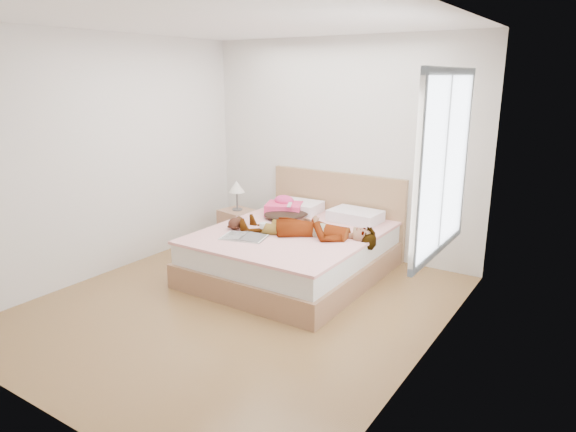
{
  "coord_description": "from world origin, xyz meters",
  "views": [
    {
      "loc": [
        2.89,
        -3.57,
        2.15
      ],
      "look_at": [
        0.0,
        0.85,
        0.7
      ],
      "focal_mm": 32.0,
      "sensor_mm": 36.0,
      "label": 1
    }
  ],
  "objects_px": {
    "woman": "(308,225)",
    "plush_toy": "(236,223)",
    "towel": "(284,207)",
    "magazine": "(244,237)",
    "coffee_mug": "(264,227)",
    "phone": "(290,205)",
    "nightstand": "(238,226)",
    "bed": "(297,249)"
  },
  "relations": [
    {
      "from": "woman",
      "to": "towel",
      "type": "distance_m",
      "value": 0.86
    },
    {
      "from": "woman",
      "to": "coffee_mug",
      "type": "height_order",
      "value": "woman"
    },
    {
      "from": "woman",
      "to": "bed",
      "type": "height_order",
      "value": "bed"
    },
    {
      "from": "nightstand",
      "to": "magazine",
      "type": "bearing_deg",
      "value": -47.97
    },
    {
      "from": "towel",
      "to": "plush_toy",
      "type": "xyz_separation_m",
      "value": [
        -0.1,
        -0.81,
        -0.02
      ]
    },
    {
      "from": "magazine",
      "to": "coffee_mug",
      "type": "height_order",
      "value": "coffee_mug"
    },
    {
      "from": "bed",
      "to": "towel",
      "type": "distance_m",
      "value": 0.72
    },
    {
      "from": "bed",
      "to": "plush_toy",
      "type": "height_order",
      "value": "bed"
    },
    {
      "from": "coffee_mug",
      "to": "nightstand",
      "type": "bearing_deg",
      "value": 144.5
    },
    {
      "from": "towel",
      "to": "magazine",
      "type": "xyz_separation_m",
      "value": [
        0.18,
        -1.02,
        -0.08
      ]
    },
    {
      "from": "magazine",
      "to": "bed",
      "type": "bearing_deg",
      "value": 63.28
    },
    {
      "from": "phone",
      "to": "magazine",
      "type": "xyz_separation_m",
      "value": [
        0.01,
        -0.88,
        -0.16
      ]
    },
    {
      "from": "towel",
      "to": "coffee_mug",
      "type": "height_order",
      "value": "towel"
    },
    {
      "from": "woman",
      "to": "bed",
      "type": "bearing_deg",
      "value": -130.65
    },
    {
      "from": "woman",
      "to": "nightstand",
      "type": "height_order",
      "value": "nightstand"
    },
    {
      "from": "woman",
      "to": "magazine",
      "type": "relative_size",
      "value": 2.83
    },
    {
      "from": "phone",
      "to": "bed",
      "type": "height_order",
      "value": "bed"
    },
    {
      "from": "bed",
      "to": "magazine",
      "type": "height_order",
      "value": "bed"
    },
    {
      "from": "plush_toy",
      "to": "nightstand",
      "type": "xyz_separation_m",
      "value": [
        -0.53,
        0.69,
        -0.29
      ]
    },
    {
      "from": "towel",
      "to": "coffee_mug",
      "type": "bearing_deg",
      "value": -72.64
    },
    {
      "from": "bed",
      "to": "towel",
      "type": "xyz_separation_m",
      "value": [
        -0.47,
        0.44,
        0.33
      ]
    },
    {
      "from": "coffee_mug",
      "to": "phone",
      "type": "bearing_deg",
      "value": 95.66
    },
    {
      "from": "coffee_mug",
      "to": "nightstand",
      "type": "distance_m",
      "value": 1.1
    },
    {
      "from": "woman",
      "to": "magazine",
      "type": "distance_m",
      "value": 0.7
    },
    {
      "from": "plush_toy",
      "to": "nightstand",
      "type": "height_order",
      "value": "nightstand"
    },
    {
      "from": "towel",
      "to": "nightstand",
      "type": "distance_m",
      "value": 0.72
    },
    {
      "from": "bed",
      "to": "magazine",
      "type": "relative_size",
      "value": 4.0
    },
    {
      "from": "phone",
      "to": "bed",
      "type": "bearing_deg",
      "value": -60.28
    },
    {
      "from": "phone",
      "to": "coffee_mug",
      "type": "relative_size",
      "value": 0.69
    },
    {
      "from": "towel",
      "to": "nightstand",
      "type": "relative_size",
      "value": 0.6
    },
    {
      "from": "phone",
      "to": "plush_toy",
      "type": "height_order",
      "value": "phone"
    },
    {
      "from": "woman",
      "to": "plush_toy",
      "type": "relative_size",
      "value": 6.04
    },
    {
      "from": "nightstand",
      "to": "towel",
      "type": "bearing_deg",
      "value": 11.13
    },
    {
      "from": "woman",
      "to": "towel",
      "type": "bearing_deg",
      "value": -143.71
    },
    {
      "from": "woman",
      "to": "plush_toy",
      "type": "distance_m",
      "value": 0.82
    },
    {
      "from": "woman",
      "to": "magazine",
      "type": "bearing_deg",
      "value": -60.52
    },
    {
      "from": "coffee_mug",
      "to": "nightstand",
      "type": "xyz_separation_m",
      "value": [
        -0.86,
        0.62,
        -0.27
      ]
    },
    {
      "from": "phone",
      "to": "magazine",
      "type": "bearing_deg",
      "value": -104.47
    },
    {
      "from": "phone",
      "to": "coffee_mug",
      "type": "height_order",
      "value": "phone"
    },
    {
      "from": "bed",
      "to": "plush_toy",
      "type": "relative_size",
      "value": 8.53
    },
    {
      "from": "woman",
      "to": "nightstand",
      "type": "distance_m",
      "value": 1.41
    },
    {
      "from": "towel",
      "to": "plush_toy",
      "type": "bearing_deg",
      "value": -97.13
    }
  ]
}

